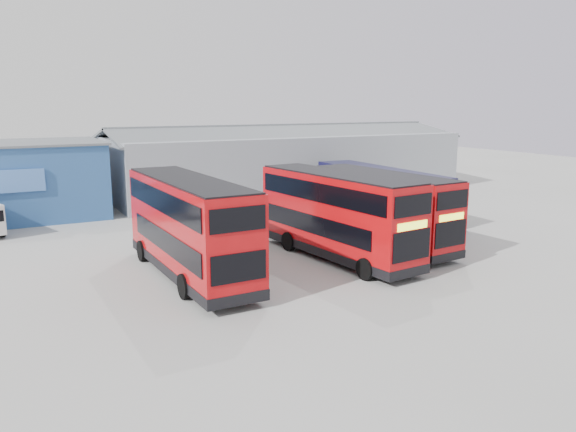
{
  "coord_description": "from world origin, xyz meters",
  "views": [
    {
      "loc": [
        -15.2,
        -23.95,
        7.67
      ],
      "look_at": [
        -2.05,
        0.37,
        2.1
      ],
      "focal_mm": 35.0,
      "sensor_mm": 36.0,
      "label": 1
    }
  ],
  "objects_px": {
    "maintenance_shed": "(282,161)",
    "single_decker_blue": "(379,193)",
    "double_decker_right": "(382,210)",
    "office_block": "(8,180)",
    "double_decker_left": "(189,229)",
    "double_decker_centre": "(337,217)"
  },
  "relations": [
    {
      "from": "maintenance_shed",
      "to": "single_decker_blue",
      "type": "xyz_separation_m",
      "value": [
        0.26,
        -13.6,
        -0.96
      ]
    },
    {
      "from": "maintenance_shed",
      "to": "double_decker_right",
      "type": "bearing_deg",
      "value": -102.75
    },
    {
      "from": "double_decker_right",
      "to": "single_decker_blue",
      "type": "bearing_deg",
      "value": 49.85
    },
    {
      "from": "office_block",
      "to": "double_decker_left",
      "type": "height_order",
      "value": "office_block"
    },
    {
      "from": "double_decker_centre",
      "to": "single_decker_blue",
      "type": "relative_size",
      "value": 0.84
    },
    {
      "from": "single_decker_blue",
      "to": "double_decker_left",
      "type": "bearing_deg",
      "value": 26.37
    },
    {
      "from": "double_decker_centre",
      "to": "double_decker_right",
      "type": "relative_size",
      "value": 1.07
    },
    {
      "from": "double_decker_centre",
      "to": "single_decker_blue",
      "type": "height_order",
      "value": "double_decker_centre"
    },
    {
      "from": "maintenance_shed",
      "to": "single_decker_blue",
      "type": "distance_m",
      "value": 13.64
    },
    {
      "from": "maintenance_shed",
      "to": "single_decker_blue",
      "type": "bearing_deg",
      "value": -88.9
    },
    {
      "from": "maintenance_shed",
      "to": "office_block",
      "type": "bearing_deg",
      "value": -174.79
    },
    {
      "from": "double_decker_left",
      "to": "double_decker_right",
      "type": "height_order",
      "value": "double_decker_left"
    },
    {
      "from": "office_block",
      "to": "single_decker_blue",
      "type": "distance_m",
      "value": 25.12
    },
    {
      "from": "double_decker_centre",
      "to": "office_block",
      "type": "bearing_deg",
      "value": 120.67
    },
    {
      "from": "maintenance_shed",
      "to": "double_decker_right",
      "type": "distance_m",
      "value": 20.75
    },
    {
      "from": "maintenance_shed",
      "to": "double_decker_right",
      "type": "height_order",
      "value": "maintenance_shed"
    },
    {
      "from": "maintenance_shed",
      "to": "double_decker_left",
      "type": "xyz_separation_m",
      "value": [
        -15.53,
        -20.57,
        -0.39
      ]
    },
    {
      "from": "double_decker_left",
      "to": "double_decker_right",
      "type": "bearing_deg",
      "value": -179.18
    },
    {
      "from": "double_decker_left",
      "to": "maintenance_shed",
      "type": "bearing_deg",
      "value": -128.0
    },
    {
      "from": "double_decker_left",
      "to": "double_decker_right",
      "type": "xyz_separation_m",
      "value": [
        10.95,
        0.34,
        -0.2
      ]
    },
    {
      "from": "double_decker_centre",
      "to": "single_decker_blue",
      "type": "xyz_separation_m",
      "value": [
        8.34,
        7.49,
        -0.5
      ]
    },
    {
      "from": "double_decker_right",
      "to": "double_decker_left",
      "type": "bearing_deg",
      "value": 177.72
    }
  ]
}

